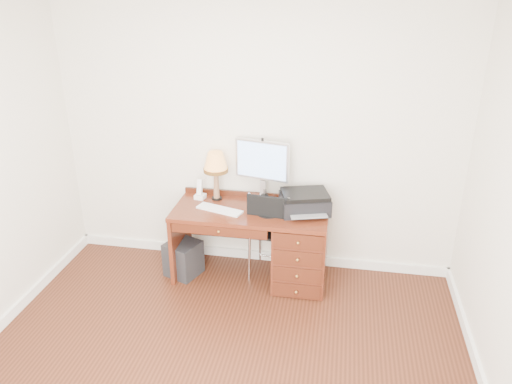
% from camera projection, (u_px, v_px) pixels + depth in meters
% --- Properties ---
extents(ground, '(4.00, 4.00, 0.00)m').
position_uv_depth(ground, '(217.00, 374.00, 3.87)').
color(ground, '#35160C').
rests_on(ground, ground).
extents(room_shell, '(4.00, 4.00, 4.00)m').
position_uv_depth(room_shell, '(235.00, 318.00, 4.41)').
color(room_shell, silver).
rests_on(room_shell, ground).
extents(desk, '(1.50, 0.67, 0.75)m').
position_uv_depth(desk, '(283.00, 243.00, 4.91)').
color(desk, '#5B2313').
rests_on(desk, ground).
extents(monitor, '(0.55, 0.22, 0.63)m').
position_uv_depth(monitor, '(262.00, 164.00, 4.86)').
color(monitor, silver).
rests_on(monitor, desk).
extents(keyboard, '(0.48, 0.26, 0.02)m').
position_uv_depth(keyboard, '(220.00, 210.00, 4.81)').
color(keyboard, white).
rests_on(keyboard, desk).
extents(mouse_pad, '(0.23, 0.23, 0.05)m').
position_uv_depth(mouse_pad, '(269.00, 212.00, 4.75)').
color(mouse_pad, black).
rests_on(mouse_pad, desk).
extents(printer, '(0.53, 0.46, 0.20)m').
position_uv_depth(printer, '(305.00, 202.00, 4.75)').
color(printer, black).
rests_on(printer, desk).
extents(leg_lamp, '(0.25, 0.25, 0.50)m').
position_uv_depth(leg_lamp, '(216.00, 165.00, 4.91)').
color(leg_lamp, black).
rests_on(leg_lamp, desk).
extents(phone, '(0.11, 0.11, 0.21)m').
position_uv_depth(phone, '(200.00, 193.00, 5.04)').
color(phone, white).
rests_on(phone, desk).
extents(pen_cup, '(0.08, 0.08, 0.10)m').
position_uv_depth(pen_cup, '(265.00, 199.00, 4.94)').
color(pen_cup, black).
rests_on(pen_cup, desk).
extents(chair, '(0.49, 0.50, 0.95)m').
position_uv_depth(chair, '(272.00, 226.00, 4.88)').
color(chair, black).
rests_on(chair, ground).
extents(equipment_box, '(0.40, 0.40, 0.36)m').
position_uv_depth(equipment_box, '(183.00, 258.00, 5.09)').
color(equipment_box, black).
rests_on(equipment_box, ground).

